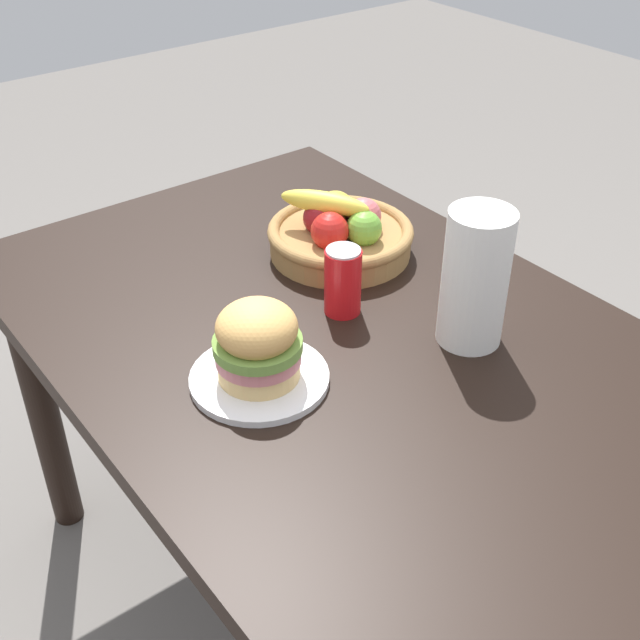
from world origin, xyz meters
TOP-DOWN VIEW (x-y plane):
  - ground_plane at (0.00, 0.00)m, footprint 8.00×8.00m
  - dining_table at (0.00, 0.00)m, footprint 1.40×0.90m
  - plate at (0.01, -0.18)m, footprint 0.22×0.22m
  - sandwich at (0.01, -0.18)m, footprint 0.14×0.14m
  - soda_can at (-0.06, 0.05)m, footprint 0.07×0.07m
  - fruit_basket at (-0.23, 0.17)m, footprint 0.29×0.29m
  - paper_towel_roll at (0.13, 0.17)m, footprint 0.11×0.11m

SIDE VIEW (x-z plane):
  - ground_plane at x=0.00m, z-range 0.00..0.00m
  - dining_table at x=0.00m, z-range 0.27..1.02m
  - plate at x=0.01m, z-range 0.75..0.76m
  - fruit_basket at x=-0.23m, z-range 0.73..0.86m
  - soda_can at x=-0.06m, z-range 0.75..0.88m
  - sandwich at x=0.01m, z-range 0.76..0.89m
  - paper_towel_roll at x=0.13m, z-range 0.75..0.99m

